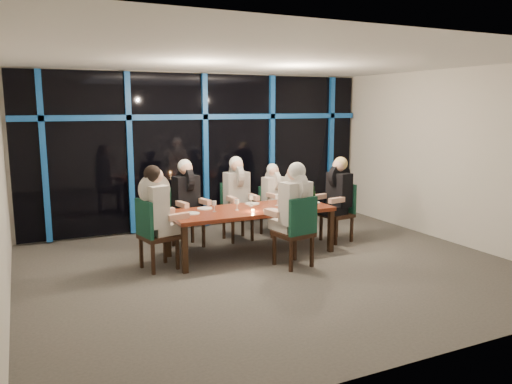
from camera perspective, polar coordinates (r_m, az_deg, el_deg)
room at (r=7.07m, az=2.11°, el=7.06°), size 7.04×7.00×3.02m
window_wall at (r=9.80m, az=-5.84°, el=4.98°), size 6.86×0.43×2.94m
dining_table at (r=7.96m, az=-0.62°, el=-2.39°), size 2.60×1.00×0.75m
chair_far_left at (r=8.56m, az=-8.11°, el=-2.42°), size 0.55×0.55×1.02m
chair_far_mid at (r=8.93m, az=-2.35°, el=-1.81°), size 0.49×0.49×1.02m
chair_far_right at (r=9.28m, az=1.77°, el=-1.76°), size 0.48×0.48×0.90m
chair_end_left at (r=7.37m, az=-11.74°, el=-4.37°), size 0.58×0.58×1.05m
chair_end_right at (r=8.94m, az=9.63°, el=-1.92°), size 0.54×0.54×1.02m
chair_near_mid at (r=7.35m, az=4.75°, el=-4.15°), size 0.57×0.57×1.07m
diner_far_left at (r=8.41m, az=-7.89°, el=0.16°), size 0.56×0.68×0.99m
diner_far_mid at (r=8.78m, az=-2.13°, el=0.66°), size 0.52×0.64×0.99m
diner_far_right at (r=9.15m, az=2.07°, el=0.37°), size 0.49×0.60×0.88m
diner_end_left at (r=7.32m, az=-11.22°, el=-1.14°), size 0.70×0.58×1.02m
diner_end_right at (r=8.81m, az=9.30°, el=0.58°), size 0.67×0.55×0.99m
diner_near_mid at (r=7.33m, az=4.35°, el=-0.81°), size 0.58×0.70×1.04m
plate_far_left at (r=7.97m, az=-5.89°, el=-1.88°), size 0.24×0.24×0.01m
plate_far_mid at (r=8.32m, az=-0.42°, el=-1.33°), size 0.24×0.24×0.01m
plate_far_right at (r=8.73m, az=4.30°, el=-0.82°), size 0.24×0.24×0.01m
plate_end_left at (r=7.63m, az=-7.37°, el=-2.43°), size 0.24×0.24×0.01m
plate_end_right at (r=8.47m, az=6.50°, el=-1.20°), size 0.24×0.24×0.01m
plate_near_mid at (r=7.81m, az=1.71°, el=-2.07°), size 0.24×0.24×0.01m
wine_bottle at (r=8.33m, az=6.59°, el=-0.62°), size 0.07×0.07×0.30m
water_pitcher at (r=8.05m, az=4.84°, el=-1.15°), size 0.11×0.10×0.18m
tea_light at (r=7.75m, az=-0.36°, el=-2.11°), size 0.05×0.05×0.03m
wine_glass_a at (r=7.82m, az=-2.19°, el=-1.20°), size 0.07×0.07×0.17m
wine_glass_b at (r=8.12m, az=-0.56°, el=-0.75°), size 0.07×0.07×0.17m
wine_glass_c at (r=8.17m, az=2.45°, el=-0.65°), size 0.07×0.07×0.18m
wine_glass_d at (r=7.73m, az=-4.79°, el=-1.36°), size 0.06×0.06×0.17m
wine_glass_e at (r=8.49m, az=4.72°, el=-0.35°), size 0.06×0.06×0.17m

